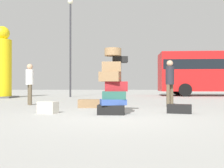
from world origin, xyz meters
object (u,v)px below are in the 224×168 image
suitcase_charcoal_white_trunk (108,101)px  lamp_post (70,33)px  suitcase_black_behind_tower (179,109)px  suitcase_cream_upright_blue (48,107)px  yellow_dummy_statue (3,66)px  suitcase_brown_right_side (89,103)px  person_bearded_onlooker (170,79)px  parked_bus (222,71)px  person_tourist_with_camera (30,80)px  person_passerby_in_red (110,81)px  suitcase_tower (113,86)px

suitcase_charcoal_white_trunk → lamp_post: lamp_post is taller
suitcase_black_behind_tower → suitcase_cream_upright_blue: bearing=-162.6°
suitcase_charcoal_white_trunk → lamp_post: size_ratio=0.08×
suitcase_black_behind_tower → yellow_dummy_statue: (-8.86, 8.19, 1.85)m
suitcase_black_behind_tower → lamp_post: lamp_post is taller
suitcase_cream_upright_blue → suitcase_brown_right_side: (0.89, 1.77, -0.02)m
suitcase_black_behind_tower → suitcase_cream_upright_blue: suitcase_cream_upright_blue is taller
person_bearded_onlooker → parked_bus: size_ratio=0.18×
suitcase_black_behind_tower → lamp_post: size_ratio=0.10×
parked_bus → suitcase_brown_right_side: bearing=-128.4°
person_bearded_onlooker → person_tourist_with_camera: bearing=-52.1°
suitcase_brown_right_side → suitcase_cream_upright_blue: bearing=-118.2°
person_passerby_in_red → yellow_dummy_statue: 7.89m
suitcase_black_behind_tower → yellow_dummy_statue: size_ratio=0.15×
suitcase_black_behind_tower → parked_bus: 13.19m
suitcase_black_behind_tower → person_bearded_onlooker: bearing=100.8°
suitcase_cream_upright_blue → lamp_post: 10.52m
suitcase_brown_right_side → person_tourist_with_camera: (-2.45, 1.05, 0.80)m
suitcase_cream_upright_blue → suitcase_charcoal_white_trunk: (1.52, 1.46, 0.09)m
suitcase_cream_upright_blue → lamp_post: lamp_post is taller
person_tourist_with_camera → suitcase_cream_upright_blue: bearing=-2.5°
parked_bus → suitcase_tower: bearing=-120.6°
suitcase_cream_upright_blue → suitcase_brown_right_side: 1.98m
suitcase_tower → suitcase_brown_right_side: bearing=114.1°
person_passerby_in_red → parked_bus: bearing=127.4°
person_tourist_with_camera → lamp_post: 7.53m
person_bearded_onlooker → lamp_post: bearing=-100.9°
suitcase_cream_upright_blue → person_tourist_with_camera: 3.32m
person_bearded_onlooker → person_tourist_with_camera: size_ratio=1.03×
suitcase_tower → suitcase_brown_right_side: (-0.87, 1.95, -0.59)m
suitcase_tower → lamp_post: (-3.15, 9.79, 3.47)m
person_bearded_onlooker → person_tourist_with_camera: person_bearded_onlooker is taller
suitcase_tower → person_bearded_onlooker: bearing=51.1°
suitcase_cream_upright_blue → suitcase_charcoal_white_trunk: 2.11m
suitcase_cream_upright_blue → person_passerby_in_red: (1.45, 4.44, 0.79)m
suitcase_cream_upright_blue → yellow_dummy_statue: 10.06m
person_passerby_in_red → parked_bus: 10.87m
yellow_dummy_statue → parked_bus: (14.67, 3.53, -0.13)m
person_tourist_with_camera → person_passerby_in_red: 3.41m
parked_bus → person_bearded_onlooker: bearing=-118.8°
suitcase_tower → person_bearded_onlooker: (1.92, 2.38, 0.25)m
person_tourist_with_camera → lamp_post: bearing=147.3°
suitcase_charcoal_white_trunk → person_passerby_in_red: 3.06m
suitcase_cream_upright_blue → suitcase_charcoal_white_trunk: size_ratio=1.01×
suitcase_black_behind_tower → person_passerby_in_red: 4.84m
yellow_dummy_statue → person_tourist_with_camera: bearing=-55.6°
person_tourist_with_camera → parked_bus: bearing=98.3°
person_bearded_onlooker → yellow_dummy_statue: yellow_dummy_statue is taller
suitcase_cream_upright_blue → person_passerby_in_red: person_passerby_in_red is taller
person_bearded_onlooker → person_passerby_in_red: person_bearded_onlooker is taller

